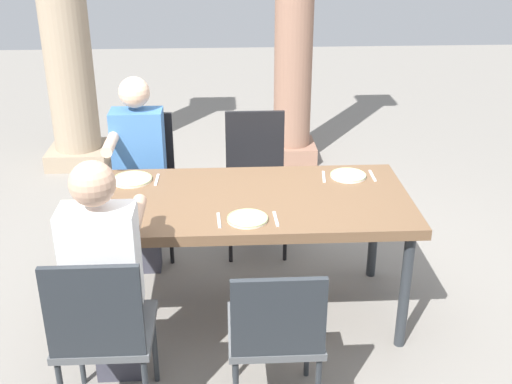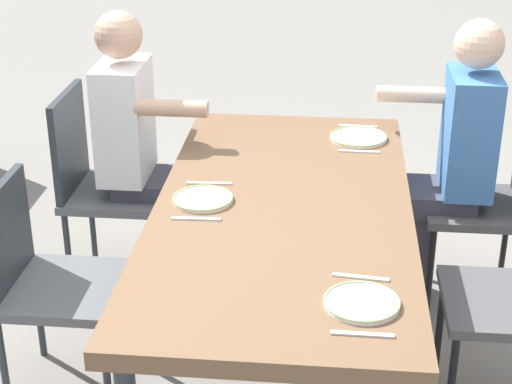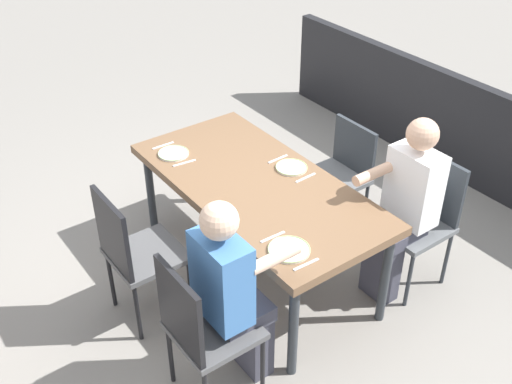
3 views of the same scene
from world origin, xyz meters
TOP-DOWN VIEW (x-y plane):
  - ground_plane at (0.00, 0.00)m, footprint 16.00×16.00m
  - dining_table at (0.00, 0.00)m, footprint 1.87×0.91m
  - chair_west_north at (-0.68, 0.88)m, footprint 0.44×0.44m
  - chair_west_south at (-0.68, -0.88)m, footprint 0.44×0.44m
  - chair_mid_south at (0.11, -0.87)m, footprint 0.44×0.44m
  - diner_woman_green at (-0.68, -0.67)m, footprint 0.35×0.49m
  - diner_man_white at (-0.69, 0.67)m, footprint 0.35×0.49m
  - plate_0 at (-0.67, 0.27)m, footprint 0.24×0.24m
  - fork_0 at (-0.82, 0.27)m, footprint 0.02×0.17m
  - spoon_0 at (-0.52, 0.27)m, footprint 0.02×0.17m
  - plate_1 at (-0.00, -0.29)m, footprint 0.22×0.22m
  - fork_1 at (-0.15, -0.29)m, footprint 0.02×0.17m
  - spoon_1 at (0.15, -0.29)m, footprint 0.02×0.17m
  - plate_2 at (0.64, 0.27)m, footprint 0.22×0.22m
  - fork_2 at (0.49, 0.27)m, footprint 0.04×0.17m
  - spoon_2 at (0.79, 0.27)m, footprint 0.02×0.17m

SIDE VIEW (x-z plane):
  - ground_plane at x=0.00m, z-range 0.00..0.00m
  - chair_mid_south at x=0.11m, z-range 0.07..0.92m
  - chair_west_south at x=-0.68m, z-range 0.07..1.01m
  - chair_west_north at x=-0.68m, z-range 0.07..1.04m
  - diner_man_white at x=-0.69m, z-range 0.04..1.34m
  - diner_woman_green at x=-0.68m, z-range 0.05..1.34m
  - dining_table at x=0.00m, z-range 0.32..1.09m
  - fork_0 at x=-0.82m, z-range 0.77..0.78m
  - spoon_0 at x=-0.52m, z-range 0.77..0.78m
  - fork_1 at x=-0.15m, z-range 0.77..0.78m
  - spoon_1 at x=0.15m, z-range 0.77..0.78m
  - fork_2 at x=0.49m, z-range 0.77..0.78m
  - spoon_2 at x=0.79m, z-range 0.77..0.78m
  - plate_0 at x=-0.67m, z-range 0.77..0.79m
  - plate_2 at x=0.64m, z-range 0.77..0.79m
  - plate_1 at x=0.00m, z-range 0.77..0.79m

